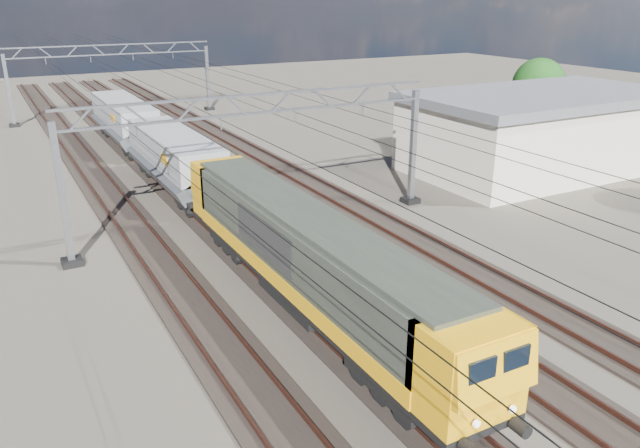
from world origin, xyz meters
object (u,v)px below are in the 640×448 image
locomotive (307,254)px  industrial_shed (541,131)px  hopper_wagon_mid (124,119)px  tree_far (543,87)px  hopper_wagon_lead (175,157)px  catenary_gantry_mid (261,157)px  catenary_gantry_far (114,78)px

locomotive → industrial_shed: (24.00, 10.87, 0.40)m
industrial_shed → hopper_wagon_mid: bearing=138.8°
industrial_shed → tree_far: size_ratio=2.80×
hopper_wagon_lead → locomotive: bearing=-90.0°
catenary_gantry_mid → hopper_wagon_mid: 23.17m
catenary_gantry_far → industrial_shed: size_ratio=1.07×
hopper_wagon_lead → tree_far: (32.32, 0.96, 1.99)m
locomotive → hopper_wagon_mid: bearing=90.0°
hopper_wagon_lead → tree_far: bearing=1.7°
locomotive → tree_far: tree_far is taller
catenary_gantry_far → hopper_wagon_lead: 27.30m
hopper_wagon_lead → industrial_shed: bearing=-15.9°
hopper_wagon_mid → tree_far: tree_far is taller
catenary_gantry_mid → catenary_gantry_far: 36.00m
hopper_wagon_mid → industrial_shed: industrial_shed is taller
hopper_wagon_lead → tree_far: tree_far is taller
catenary_gantry_mid → catenary_gantry_far: size_ratio=1.00×
hopper_wagon_lead → hopper_wagon_mid: size_ratio=1.00×
tree_far → industrial_shed: bearing=-136.9°
catenary_gantry_mid → industrial_shed: bearing=5.2°
catenary_gantry_far → industrial_shed: 40.51m
catenary_gantry_mid → hopper_wagon_mid: (-2.00, 23.02, -1.67)m
locomotive → hopper_wagon_lead: bearing=90.0°
catenary_gantry_mid → hopper_wagon_lead: 9.20m
tree_far → catenary_gantry_mid: bearing=-162.1°
catenary_gantry_mid → hopper_wagon_lead: size_ratio=1.53×
locomotive → hopper_wagon_mid: 31.90m
locomotive → tree_far: size_ratio=3.18×
catenary_gantry_mid → industrial_shed: size_ratio=1.07×
locomotive → hopper_wagon_lead: size_ratio=1.62×
locomotive → hopper_wagon_mid: locomotive is taller
catenary_gantry_mid → hopper_wagon_lead: catenary_gantry_mid is taller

